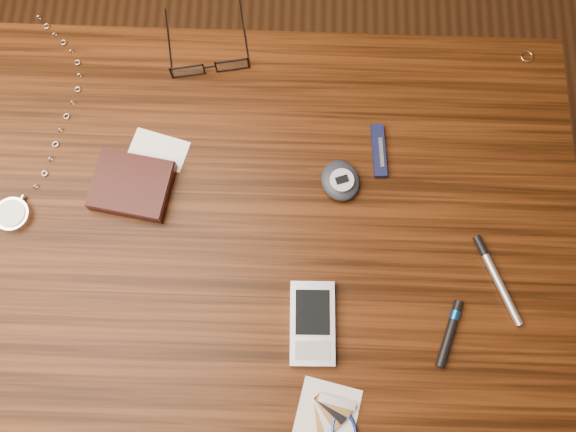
% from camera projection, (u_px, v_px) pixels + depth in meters
% --- Properties ---
extents(ground, '(3.80, 3.80, 0.00)m').
position_uv_depth(ground, '(264.00, 301.00, 1.54)').
color(ground, '#472814').
rests_on(ground, ground).
extents(desk, '(1.00, 0.70, 0.75)m').
position_uv_depth(desk, '(248.00, 253.00, 0.92)').
color(desk, '#3C1B09').
rests_on(desk, ground).
extents(wallet_and_card, '(0.14, 0.15, 0.02)m').
position_uv_depth(wallet_and_card, '(133.00, 185.00, 0.83)').
color(wallet_and_card, black).
rests_on(wallet_and_card, desk).
extents(eyeglasses, '(0.15, 0.15, 0.03)m').
position_uv_depth(eyeglasses, '(210.00, 64.00, 0.89)').
color(eyeglasses, black).
rests_on(eyeglasses, desk).
extents(gold_ring, '(0.03, 0.03, 0.00)m').
position_uv_depth(gold_ring, '(527.00, 56.00, 0.90)').
color(gold_ring, tan).
rests_on(gold_ring, desk).
extents(pocket_watch, '(0.10, 0.37, 0.02)m').
position_uv_depth(pocket_watch, '(16.00, 206.00, 0.83)').
color(pocket_watch, silver).
rests_on(pocket_watch, desk).
extents(pda_phone, '(0.06, 0.12, 0.02)m').
position_uv_depth(pda_phone, '(312.00, 323.00, 0.78)').
color(pda_phone, '#ACACB0').
rests_on(pda_phone, desk).
extents(pedometer, '(0.07, 0.08, 0.03)m').
position_uv_depth(pedometer, '(340.00, 180.00, 0.83)').
color(pedometer, '#21252C').
rests_on(pedometer, desk).
extents(notepad_keys, '(0.10, 0.10, 0.01)m').
position_uv_depth(notepad_keys, '(336.00, 423.00, 0.75)').
color(notepad_keys, white).
rests_on(notepad_keys, desk).
extents(pocket_knife, '(0.02, 0.09, 0.01)m').
position_uv_depth(pocket_knife, '(379.00, 151.00, 0.85)').
color(pocket_knife, '#101239').
rests_on(pocket_knife, desk).
extents(silver_pen, '(0.06, 0.13, 0.01)m').
position_uv_depth(silver_pen, '(494.00, 273.00, 0.80)').
color(silver_pen, silver).
rests_on(silver_pen, desk).
extents(black_blue_pen, '(0.04, 0.09, 0.01)m').
position_uv_depth(black_blue_pen, '(450.00, 331.00, 0.78)').
color(black_blue_pen, black).
rests_on(black_blue_pen, desk).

